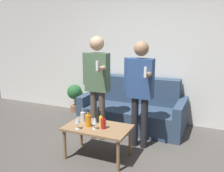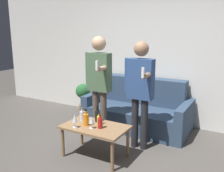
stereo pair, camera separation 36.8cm
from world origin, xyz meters
The scene contains 13 objects.
wall_back centered at (0.00, 2.18, 1.35)m, with size 8.00×0.06×2.70m.
couch centered at (-0.17, 1.72, 0.31)m, with size 1.86×0.89×0.89m.
coffee_table centered at (-0.24, 0.37, 0.40)m, with size 0.90×0.55×0.46m.
bottle_orange centered at (-0.36, 0.33, 0.55)m, with size 0.08×0.08×0.23m.
bottle_green centered at (-0.52, 0.47, 0.53)m, with size 0.07×0.07×0.19m.
bottle_dark centered at (-0.31, 0.54, 0.54)m, with size 0.07×0.07×0.22m.
bottle_yellow centered at (-0.14, 0.34, 0.53)m, with size 0.07×0.07×0.19m.
bottle_red centered at (-0.22, 0.45, 0.52)m, with size 0.06×0.06×0.17m.
wine_glass_near centered at (-0.45, 0.19, 0.59)m, with size 0.07×0.07×0.19m.
wine_glass_far centered at (-0.24, 0.28, 0.57)m, with size 0.07×0.07×0.17m.
person_standing_left centered at (-0.53, 0.94, 1.00)m, with size 0.44×0.42×1.67m.
person_standing_right centered at (0.18, 0.93, 0.96)m, with size 0.44×0.41×1.61m.
potted_plant centered at (-1.61, 1.98, 0.39)m, with size 0.32×0.32×0.60m.
Camera 2 is at (1.56, -2.34, 1.76)m, focal length 40.00 mm.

